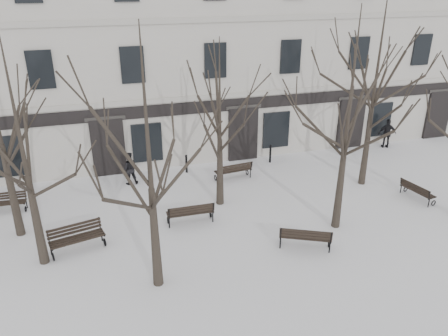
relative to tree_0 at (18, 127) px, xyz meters
name	(u,v)px	position (x,y,z in m)	size (l,w,h in m)	color
ground	(222,249)	(6.17, -1.03, -4.97)	(100.00, 100.00, 0.00)	silver
building	(159,45)	(6.17, 11.93, 0.54)	(40.40, 10.20, 11.40)	#B4AFA7
tree_0	(18,127)	(0.00, 0.00, 0.00)	(5.57, 5.57, 7.96)	black
tree_1	(147,135)	(3.65, -2.29, 0.16)	(5.75, 5.75, 8.21)	black
tree_2	(351,98)	(11.00, -0.75, 0.27)	(5.87, 5.87, 8.39)	black
tree_5	(220,105)	(7.09, 2.41, -0.53)	(4.98, 4.98, 7.11)	black
tree_6	(378,66)	(14.21, 2.41, 0.64)	(6.28, 6.28, 8.97)	black
bench_0	(77,237)	(1.13, 0.48, -4.45)	(2.02, 1.13, 0.97)	black
bench_1	(190,212)	(5.48, 1.09, -4.46)	(1.89, 0.72, 0.95)	black
bench_2	(305,237)	(9.10, -1.84, -4.46)	(1.95, 1.41, 0.94)	black
bench_3	(6,202)	(-1.79, 4.29, -4.53)	(1.66, 0.69, 0.82)	black
bench_4	(234,170)	(8.41, 4.57, -4.48)	(1.88, 0.86, 0.92)	black
bench_5	(417,191)	(15.60, 0.26, -4.53)	(0.87, 1.68, 0.81)	black
bollard_a	(186,163)	(6.37, 6.05, -4.45)	(0.12, 0.12, 0.97)	black
bollard_b	(270,153)	(10.94, 6.07, -4.44)	(0.13, 0.13, 1.00)	black
pedestrian_b	(130,183)	(3.49, 5.55, -4.97)	(0.78, 0.61, 1.61)	black
pedestrian_c	(385,147)	(18.25, 6.24, -4.97)	(1.01, 0.42, 1.71)	black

